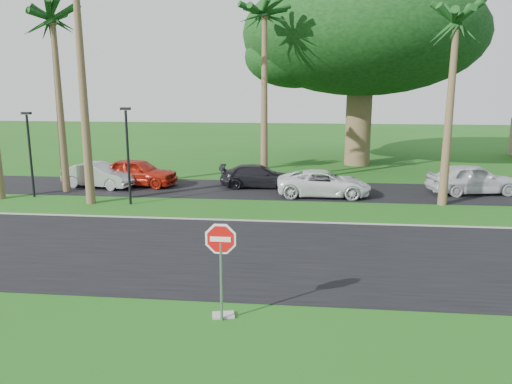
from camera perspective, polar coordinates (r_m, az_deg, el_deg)
The scene contains 17 objects.
ground at distance 15.54m, azimuth -3.83°, elevation -9.35°, with size 120.00×120.00×0.00m, color #1E4F13.
road at distance 17.38m, azimuth -2.69°, elevation -6.91°, with size 120.00×8.00×0.02m, color black.
parking_strip at distance 27.44m, azimuth 0.64°, elevation 0.27°, with size 120.00×5.00×0.02m, color black.
curb at distance 21.21m, azimuth -1.03°, elevation -3.29°, with size 120.00×0.12×0.06m, color gray.
stop_sign_near at distance 12.07m, azimuth -4.05°, elevation -6.84°, with size 1.05×0.07×2.62m.
palm_left_mid at distance 28.55m, azimuth -22.20°, elevation 17.37°, with size 5.00×5.00×10.00m.
palm_center at distance 28.54m, azimuth 0.99°, elevation 19.21°, with size 5.00×5.00×10.50m.
palm_right_near at distance 25.18m, azimuth 21.92°, elevation 17.07°, with size 5.00×5.00×9.50m.
canopy_tree at distance 36.52m, azimuth 12.04°, elevation 17.10°, with size 16.50×16.50×13.12m.
streetlight_left at distance 27.75m, azimuth -24.44°, elevation 4.52°, with size 0.45×0.25×4.34m.
streetlight_right at distance 24.47m, azimuth -14.45°, elevation 4.69°, with size 0.45×0.25×4.64m.
car_silver at distance 29.26m, azimuth -17.47°, elevation 1.81°, with size 1.45×4.17×1.37m, color #AFB1B7.
car_red at distance 29.15m, azimuth -13.43°, elevation 2.19°, with size 1.84×4.57×1.56m, color #A81C0E.
car_dark at distance 27.98m, azimuth 0.26°, elevation 1.79°, with size 1.75×4.31×1.25m, color black.
car_minivan at distance 25.98m, azimuth 7.76°, elevation 0.95°, with size 2.21×4.80×1.33m, color silver.
car_pickup at distance 28.64m, azimuth 23.53°, elevation 1.35°, with size 1.88×4.67×1.59m, color silver.
utility_slab at distance 12.94m, azimuth -3.76°, elevation -13.85°, with size 0.55×0.35×0.06m, color #9E9E96.
Camera 1 is at (2.55, -14.22, 5.72)m, focal length 35.00 mm.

